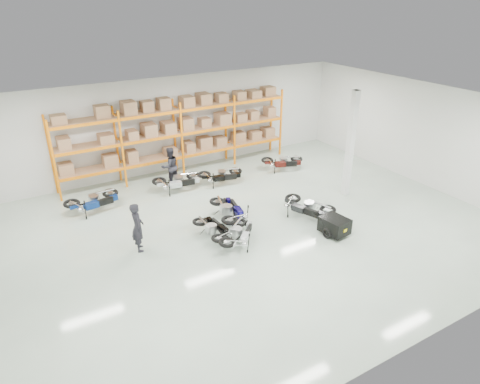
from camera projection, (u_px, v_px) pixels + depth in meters
room at (250, 173)px, 14.93m from camera, size 18.00×18.00×18.00m
pallet_rack at (178, 127)px, 19.97m from camera, size 11.28×0.98×3.62m
structural_column at (350, 145)px, 17.70m from camera, size 0.25×0.25×4.50m
moto_blue_centre at (229, 207)px, 16.20m from camera, size 1.31×2.07×1.25m
moto_silver_left at (239, 230)px, 14.75m from camera, size 1.82×1.80×1.11m
moto_black_far_left at (214, 226)px, 15.06m from camera, size 0.90×1.69×1.07m
moto_touring_right at (307, 204)px, 16.49m from camera, size 1.52×2.09×1.22m
trailer at (334, 225)px, 15.32m from camera, size 0.89×1.65×0.68m
moto_back_a at (93, 198)px, 16.95m from camera, size 2.00×1.18×1.23m
moto_back_b at (178, 178)px, 18.75m from camera, size 1.97×1.15×1.21m
moto_back_c at (221, 173)px, 19.41m from camera, size 1.94×1.28×1.15m
moto_back_d at (283, 159)px, 20.94m from camera, size 1.98×1.51×1.15m
person_left at (138, 227)px, 14.27m from camera, size 0.52×0.70×1.74m
person_back at (170, 166)px, 19.17m from camera, size 0.96×0.80×1.77m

